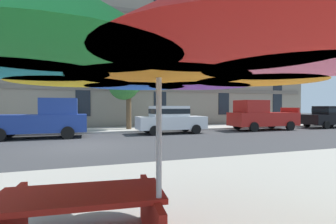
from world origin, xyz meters
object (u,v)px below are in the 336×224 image
object	(u,v)px
patio_umbrella	(159,55)
pickup_blue	(42,119)
street_tree_middle	(126,85)
sedan_white	(170,119)
picnic_table	(81,218)
sedan_black	(329,116)
pickup_red	(261,116)

from	to	relation	value
patio_umbrella	pickup_blue	bearing A→B (deg)	102.78
pickup_blue	street_tree_middle	world-z (taller)	street_tree_middle
pickup_blue	sedan_white	size ratio (longest dim) A/B	1.16
pickup_blue	street_tree_middle	size ratio (longest dim) A/B	1.15
picnic_table	pickup_blue	bearing A→B (deg)	99.73
pickup_blue	sedan_black	xyz separation A→B (m)	(21.40, -0.00, -0.08)
pickup_blue	picnic_table	size ratio (longest dim) A/B	2.63
street_tree_middle	patio_umbrella	xyz separation A→B (m)	(-2.17, -15.52, -1.04)
patio_umbrella	sedan_white	bearing A→B (deg)	70.17
patio_umbrella	picnic_table	xyz separation A→B (m)	(-0.78, 0.41, -1.78)
pickup_blue	sedan_black	size ratio (longest dim) A/B	1.16
street_tree_middle	patio_umbrella	size ratio (longest dim) A/B	1.12
patio_umbrella	sedan_black	bearing A→B (deg)	34.44
patio_umbrella	picnic_table	bearing A→B (deg)	151.99
picnic_table	patio_umbrella	bearing A→B (deg)	-28.01
sedan_white	sedan_black	size ratio (longest dim) A/B	1.00
pickup_blue	street_tree_middle	distance (m)	6.22
pickup_red	picnic_table	size ratio (longest dim) A/B	2.63
sedan_black	pickup_red	bearing A→B (deg)	180.00
sedan_black	street_tree_middle	size ratio (longest dim) A/B	0.99
picnic_table	pickup_red	bearing A→B (deg)	44.67
pickup_blue	sedan_white	bearing A→B (deg)	-0.00
picnic_table	sedan_black	bearing A→B (deg)	32.49
pickup_red	sedan_black	bearing A→B (deg)	-0.00
pickup_red	sedan_black	xyz separation A→B (m)	(6.86, -0.00, -0.08)
pickup_red	patio_umbrella	distance (m)	17.28
sedan_white	sedan_black	bearing A→B (deg)	0.00
sedan_white	sedan_black	world-z (taller)	same
street_tree_middle	picnic_table	world-z (taller)	street_tree_middle
pickup_blue	picnic_table	world-z (taller)	pickup_blue
sedan_black	picnic_table	size ratio (longest dim) A/B	2.27
pickup_blue	street_tree_middle	bearing A→B (deg)	29.17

